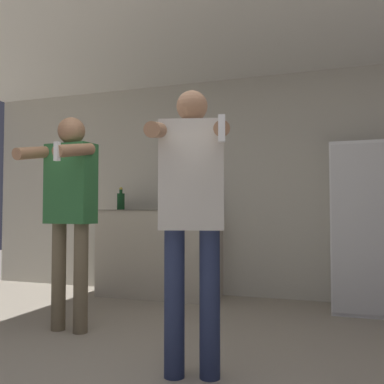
% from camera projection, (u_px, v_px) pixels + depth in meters
% --- Properties ---
extents(wall_back, '(7.00, 0.06, 2.55)m').
position_uv_depth(wall_back, '(245.00, 186.00, 5.00)').
color(wall_back, beige).
rests_on(wall_back, ground_plane).
extents(ceiling_slab, '(7.00, 3.55, 0.05)m').
position_uv_depth(ceiling_slab, '(206.00, 22.00, 3.60)').
color(ceiling_slab, silver).
rests_on(ceiling_slab, wall_back).
extents(refrigerator, '(0.74, 0.68, 1.65)m').
position_uv_depth(refrigerator, '(370.00, 227.00, 4.22)').
color(refrigerator, white).
rests_on(refrigerator, ground_plane).
extents(counter, '(1.41, 0.60, 1.00)m').
position_uv_depth(counter, '(159.00, 253.00, 4.97)').
color(counter, '#BCB29E').
rests_on(counter, ground_plane).
extents(bottle_clear_vodka, '(0.07, 0.07, 0.35)m').
position_uv_depth(bottle_clear_vodka, '(182.00, 198.00, 4.93)').
color(bottle_clear_vodka, silver).
rests_on(bottle_clear_vodka, counter).
extents(bottle_red_label, '(0.09, 0.09, 0.27)m').
position_uv_depth(bottle_red_label, '(121.00, 201.00, 5.18)').
color(bottle_red_label, '#194723').
rests_on(bottle_red_label, counter).
extents(bottle_short_whiskey, '(0.08, 0.08, 0.24)m').
position_uv_depth(bottle_short_whiskey, '(200.00, 202.00, 4.85)').
color(bottle_short_whiskey, silver).
rests_on(bottle_short_whiskey, counter).
extents(person_woman_foreground, '(0.54, 0.57, 1.72)m').
position_uv_depth(person_woman_foreground, '(192.00, 205.00, 2.56)').
color(person_woman_foreground, navy).
rests_on(person_woman_foreground, ground_plane).
extents(person_man_side, '(0.50, 0.55, 1.77)m').
position_uv_depth(person_man_side, '(69.00, 198.00, 3.53)').
color(person_man_side, '#75664C').
rests_on(person_man_side, ground_plane).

